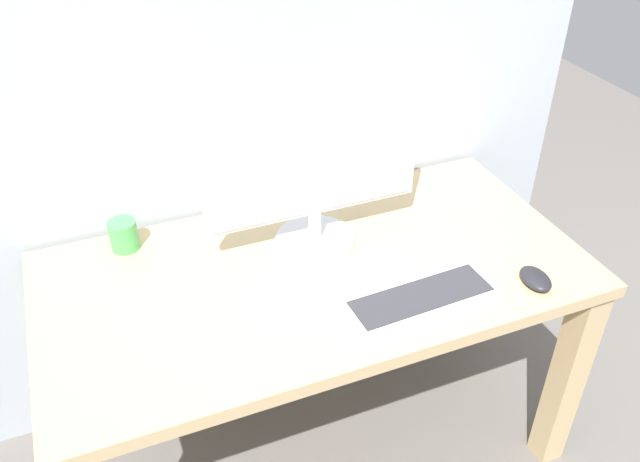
{
  "coord_description": "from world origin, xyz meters",
  "views": [
    {
      "loc": [
        -0.5,
        -1.27,
        1.81
      ],
      "look_at": [
        0.01,
        0.0,
        0.84
      ],
      "focal_mm": 37.05,
      "sensor_mm": 36.0,
      "label": 1
    }
  ],
  "objects_px": {
    "monitor": "(314,174)",
    "desk": "(315,303)",
    "keyboard_primary": "(421,299)",
    "coffee_mug": "(124,235)",
    "mouse": "(536,279)"
  },
  "relations": [
    {
      "from": "desk",
      "to": "monitor",
      "type": "xyz_separation_m",
      "value": [
        0.04,
        0.12,
        0.33
      ]
    },
    {
      "from": "monitor",
      "to": "mouse",
      "type": "height_order",
      "value": "monitor"
    },
    {
      "from": "desk",
      "to": "mouse",
      "type": "xyz_separation_m",
      "value": [
        0.5,
        -0.27,
        0.14
      ]
    },
    {
      "from": "desk",
      "to": "mouse",
      "type": "distance_m",
      "value": 0.58
    },
    {
      "from": "keyboard_primary",
      "to": "coffee_mug",
      "type": "relative_size",
      "value": 4.58
    },
    {
      "from": "monitor",
      "to": "desk",
      "type": "bearing_deg",
      "value": -110.11
    },
    {
      "from": "desk",
      "to": "keyboard_primary",
      "type": "relative_size",
      "value": 3.64
    },
    {
      "from": "desk",
      "to": "keyboard_primary",
      "type": "distance_m",
      "value": 0.32
    },
    {
      "from": "desk",
      "to": "coffee_mug",
      "type": "bearing_deg",
      "value": 147.73
    },
    {
      "from": "desk",
      "to": "monitor",
      "type": "bearing_deg",
      "value": 69.89
    },
    {
      "from": "keyboard_primary",
      "to": "coffee_mug",
      "type": "height_order",
      "value": "coffee_mug"
    },
    {
      "from": "coffee_mug",
      "to": "monitor",
      "type": "bearing_deg",
      "value": -18.04
    },
    {
      "from": "monitor",
      "to": "mouse",
      "type": "bearing_deg",
      "value": -40.41
    },
    {
      "from": "desk",
      "to": "mouse",
      "type": "relative_size",
      "value": 13.78
    },
    {
      "from": "mouse",
      "to": "monitor",
      "type": "bearing_deg",
      "value": 145.21
    }
  ]
}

